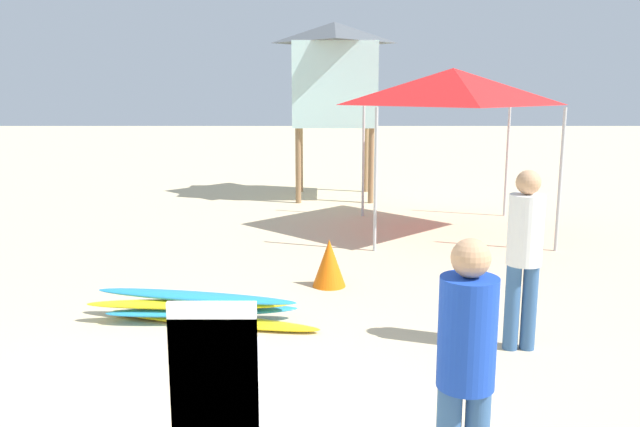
{
  "coord_description": "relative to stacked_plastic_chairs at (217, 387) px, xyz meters",
  "views": [
    {
      "loc": [
        1.31,
        -3.68,
        2.4
      ],
      "look_at": [
        1.33,
        2.8,
        1.15
      ],
      "focal_mm": 35.85,
      "sensor_mm": 36.0,
      "label": 1
    }
  ],
  "objects": [
    {
      "name": "stacked_plastic_chairs",
      "position": [
        0.0,
        0.0,
        0.0
      ],
      "size": [
        0.48,
        0.48,
        1.29
      ],
      "color": "white",
      "rests_on": "ground"
    },
    {
      "name": "surfboard_pile",
      "position": [
        -0.68,
        2.99,
        -0.59
      ],
      "size": [
        2.49,
        0.84,
        0.32
      ],
      "color": "yellow",
      "rests_on": "ground"
    },
    {
      "name": "lifeguard_near_left",
      "position": [
        2.45,
        2.3,
        0.23
      ],
      "size": [
        0.32,
        0.32,
        1.7
      ],
      "color": "#33598C",
      "rests_on": "ground"
    },
    {
      "name": "lifeguard_near_center",
      "position": [
        1.38,
        -0.09,
        0.19
      ],
      "size": [
        0.32,
        0.32,
        1.63
      ],
      "color": "#33598C",
      "rests_on": "ground"
    },
    {
      "name": "popup_canopy",
      "position": [
        2.79,
        7.43,
        1.71
      ],
      "size": [
        2.8,
        2.8,
        2.76
      ],
      "color": "#B2B2B7",
      "rests_on": "ground"
    },
    {
      "name": "lifeguard_tower",
      "position": [
        0.89,
        11.02,
        2.0
      ],
      "size": [
        1.98,
        1.98,
        3.86
      ],
      "color": "olive",
      "rests_on": "ground"
    },
    {
      "name": "traffic_cone_far",
      "position": [
        0.69,
        4.27,
        -0.45
      ],
      "size": [
        0.42,
        0.42,
        0.59
      ],
      "primitive_type": "cone",
      "color": "orange",
      "rests_on": "ground"
    }
  ]
}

